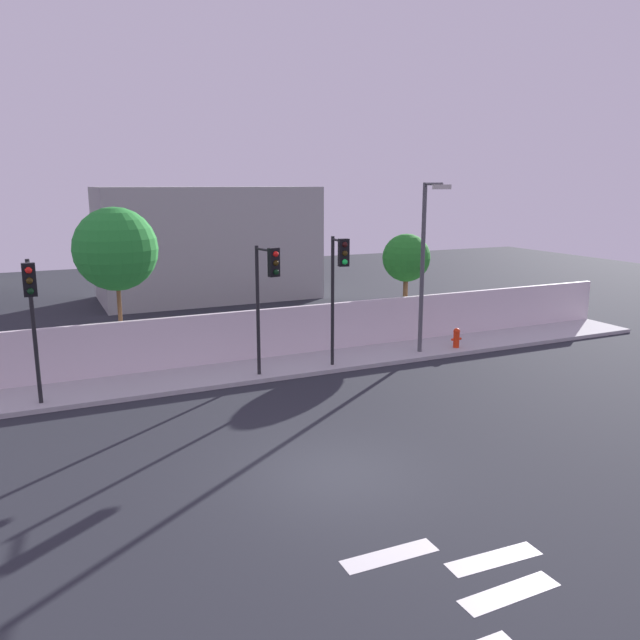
{
  "coord_description": "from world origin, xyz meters",
  "views": [
    {
      "loc": [
        -5.83,
        -11.77,
        6.41
      ],
      "look_at": [
        2.65,
        6.5,
        2.06
      ],
      "focal_mm": 35.39,
      "sensor_mm": 36.0,
      "label": 1
    }
  ],
  "objects_px": {
    "traffic_light_left": "(339,274)",
    "traffic_light_right": "(267,283)",
    "roadside_tree_midleft": "(406,258)",
    "fire_hydrant": "(456,337)",
    "roadside_tree_leftmost": "(116,249)",
    "traffic_light_center": "(31,302)",
    "street_lamp_curbside": "(425,255)"
  },
  "relations": [
    {
      "from": "traffic_light_left",
      "to": "traffic_light_right",
      "type": "distance_m",
      "value": 2.56
    },
    {
      "from": "roadside_tree_midleft",
      "to": "traffic_light_right",
      "type": "bearing_deg",
      "value": -154.47
    },
    {
      "from": "fire_hydrant",
      "to": "roadside_tree_leftmost",
      "type": "xyz_separation_m",
      "value": [
        -12.18,
        2.94,
        3.68
      ]
    },
    {
      "from": "traffic_light_center",
      "to": "street_lamp_curbside",
      "type": "xyz_separation_m",
      "value": [
        13.25,
        0.57,
        0.64
      ]
    },
    {
      "from": "traffic_light_center",
      "to": "street_lamp_curbside",
      "type": "bearing_deg",
      "value": 2.44
    },
    {
      "from": "traffic_light_left",
      "to": "fire_hydrant",
      "type": "relative_size",
      "value": 5.87
    },
    {
      "from": "street_lamp_curbside",
      "to": "fire_hydrant",
      "type": "height_order",
      "value": "street_lamp_curbside"
    },
    {
      "from": "fire_hydrant",
      "to": "roadside_tree_midleft",
      "type": "height_order",
      "value": "roadside_tree_midleft"
    },
    {
      "from": "street_lamp_curbside",
      "to": "traffic_light_center",
      "type": "bearing_deg",
      "value": -177.56
    },
    {
      "from": "traffic_light_left",
      "to": "traffic_light_right",
      "type": "xyz_separation_m",
      "value": [
        -2.55,
        0.03,
        -0.14
      ]
    },
    {
      "from": "traffic_light_right",
      "to": "roadside_tree_midleft",
      "type": "relative_size",
      "value": 0.98
    },
    {
      "from": "roadside_tree_leftmost",
      "to": "roadside_tree_midleft",
      "type": "xyz_separation_m",
      "value": [
        11.66,
        0.0,
        -0.88
      ]
    },
    {
      "from": "roadside_tree_midleft",
      "to": "fire_hydrant",
      "type": "bearing_deg",
      "value": -79.82
    },
    {
      "from": "traffic_light_left",
      "to": "street_lamp_curbside",
      "type": "xyz_separation_m",
      "value": [
        3.84,
        0.57,
        0.42
      ]
    },
    {
      "from": "traffic_light_center",
      "to": "roadside_tree_leftmost",
      "type": "bearing_deg",
      "value": 52.76
    },
    {
      "from": "traffic_light_right",
      "to": "street_lamp_curbside",
      "type": "height_order",
      "value": "street_lamp_curbside"
    },
    {
      "from": "traffic_light_center",
      "to": "roadside_tree_midleft",
      "type": "relative_size",
      "value": 0.96
    },
    {
      "from": "traffic_light_right",
      "to": "roadside_tree_leftmost",
      "type": "bearing_deg",
      "value": 138.82
    },
    {
      "from": "traffic_light_center",
      "to": "street_lamp_curbside",
      "type": "relative_size",
      "value": 0.67
    },
    {
      "from": "traffic_light_center",
      "to": "traffic_light_right",
      "type": "distance_m",
      "value": 6.87
    },
    {
      "from": "street_lamp_curbside",
      "to": "roadside_tree_leftmost",
      "type": "distance_m",
      "value": 10.94
    },
    {
      "from": "traffic_light_right",
      "to": "traffic_light_left",
      "type": "bearing_deg",
      "value": -0.58
    },
    {
      "from": "street_lamp_curbside",
      "to": "roadside_tree_midleft",
      "type": "relative_size",
      "value": 1.44
    },
    {
      "from": "fire_hydrant",
      "to": "roadside_tree_midleft",
      "type": "bearing_deg",
      "value": 100.18
    },
    {
      "from": "roadside_tree_midleft",
      "to": "roadside_tree_leftmost",
      "type": "bearing_deg",
      "value": -180.0
    },
    {
      "from": "traffic_light_left",
      "to": "fire_hydrant",
      "type": "bearing_deg",
      "value": 7.14
    },
    {
      "from": "fire_hydrant",
      "to": "roadside_tree_midleft",
      "type": "distance_m",
      "value": 4.09
    },
    {
      "from": "traffic_light_center",
      "to": "roadside_tree_midleft",
      "type": "xyz_separation_m",
      "value": [
        14.41,
        3.62,
        0.12
      ]
    },
    {
      "from": "traffic_light_left",
      "to": "traffic_light_center",
      "type": "relative_size",
      "value": 1.07
    },
    {
      "from": "traffic_light_right",
      "to": "roadside_tree_midleft",
      "type": "bearing_deg",
      "value": 25.53
    },
    {
      "from": "traffic_light_left",
      "to": "fire_hydrant",
      "type": "distance_m",
      "value": 6.27
    },
    {
      "from": "fire_hydrant",
      "to": "traffic_light_center",
      "type": "bearing_deg",
      "value": -177.38
    }
  ]
}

